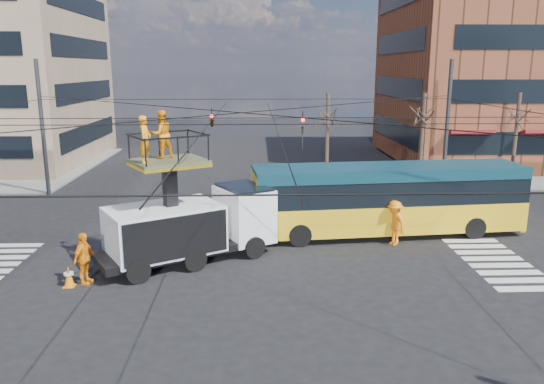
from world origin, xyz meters
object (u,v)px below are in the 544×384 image
Objects in this scene: traffic_cone at (69,276)px; flagger at (394,223)px; city_bus at (388,198)px; worker_ground at (84,259)px; utility_truck at (190,212)px.

flagger is at bearing 18.46° from traffic_cone.
flagger is (-0.03, -1.46, -0.75)m from city_bus.
flagger reaches higher than traffic_cone.
city_bus reaches higher than traffic_cone.
traffic_cone is at bearing -161.60° from city_bus.
worker_ground is 12.70m from flagger.
utility_truck is at bearing -166.04° from city_bus.
city_bus is 6.63× the size of worker_ground.
traffic_cone is at bearing -98.70° from flagger.
worker_ground is (-3.51, -2.33, -1.05)m from utility_truck.
utility_truck is 8.77m from flagger.
utility_truck is at bearing -40.45° from worker_ground.
utility_truck is 4.35m from worker_ground.
utility_truck reaches higher than city_bus.
city_bus is 13.28m from worker_ground.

